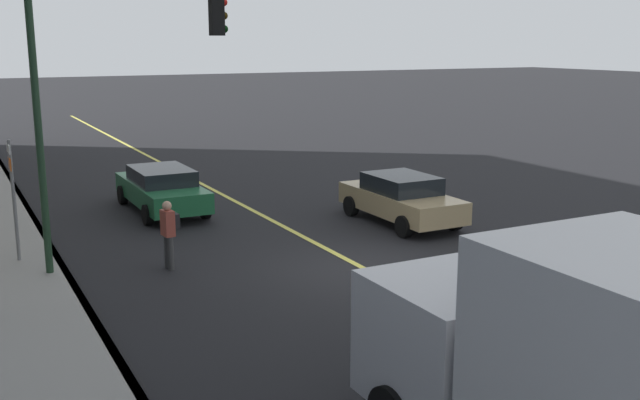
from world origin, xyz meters
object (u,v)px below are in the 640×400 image
object	(u,v)px
traffic_light_mast	(110,75)
pedestrian_with_backpack	(169,230)
street_sign_post	(13,193)
car_green	(162,188)
car_tan	(401,198)

from	to	relation	value
traffic_light_mast	pedestrian_with_backpack	bearing A→B (deg)	-117.13
pedestrian_with_backpack	street_sign_post	distance (m)	3.67
pedestrian_with_backpack	traffic_light_mast	world-z (taller)	traffic_light_mast
car_green	pedestrian_with_backpack	distance (m)	6.07
traffic_light_mast	car_green	bearing A→B (deg)	-24.70
car_tan	pedestrian_with_backpack	world-z (taller)	pedestrian_with_backpack
pedestrian_with_backpack	street_sign_post	size ratio (longest dim) A/B	0.54
car_green	pedestrian_with_backpack	world-z (taller)	pedestrian_with_backpack
car_green	street_sign_post	distance (m)	6.17
car_green	traffic_light_mast	size ratio (longest dim) A/B	0.74
traffic_light_mast	street_sign_post	xyz separation A→B (m)	(1.32, 2.07, -2.67)
traffic_light_mast	street_sign_post	world-z (taller)	traffic_light_mast
car_tan	street_sign_post	size ratio (longest dim) A/B	1.45
car_tan	pedestrian_with_backpack	distance (m)	7.28
car_tan	pedestrian_with_backpack	xyz separation A→B (m)	(-1.22, 7.17, 0.20)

